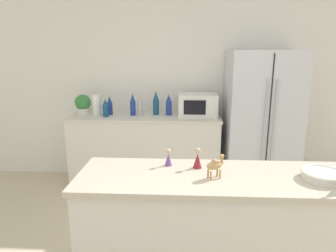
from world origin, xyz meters
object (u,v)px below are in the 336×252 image
potted_plant (83,104)px  back_bottle_2 (133,105)px  microwave (198,105)px  back_bottle_0 (110,106)px  fruit_bowl (323,175)px  paper_towel_roll (97,105)px  wise_man_figurine_crimson (168,158)px  refrigerator (260,123)px  wise_man_figurine_blue (198,159)px  back_bottle_1 (140,106)px  back_bottle_5 (169,105)px  back_bottle_3 (156,103)px  back_bottle_4 (106,108)px  camel_figurine (215,165)px

potted_plant → back_bottle_2: bearing=-2.6°
microwave → back_bottle_0: 1.13m
fruit_bowl → paper_towel_roll: bearing=135.4°
microwave → wise_man_figurine_crimson: bearing=-98.9°
microwave → back_bottle_0: size_ratio=1.95×
refrigerator → fruit_bowl: size_ratio=6.73×
potted_plant → wise_man_figurine_crimson: bearing=-56.4°
back_bottle_2 → wise_man_figurine_blue: (0.75, -1.81, -0.05)m
potted_plant → back_bottle_0: potted_plant is taller
refrigerator → fruit_bowl: 1.88m
back_bottle_1 → back_bottle_5: bearing=4.6°
wise_man_figurine_blue → wise_man_figurine_crimson: (-0.20, 0.03, -0.01)m
wise_man_figurine_crimson → back_bottle_3: bearing=97.9°
back_bottle_2 → back_bottle_0: bearing=175.6°
fruit_bowl → back_bottle_4: bearing=134.6°
back_bottle_1 → wise_man_figurine_blue: back_bottle_1 is taller
refrigerator → back_bottle_5: refrigerator is taller
potted_plant → back_bottle_4: potted_plant is taller
wise_man_figurine_crimson → wise_man_figurine_blue: bearing=-9.7°
potted_plant → microwave: 1.48m
refrigerator → back_bottle_2: 1.61m
back_bottle_5 → fruit_bowl: size_ratio=1.06×
microwave → back_bottle_4: 1.16m
potted_plant → wise_man_figurine_blue: bearing=-52.7°
back_bottle_3 → back_bottle_1: bearing=-167.0°
paper_towel_roll → camel_figurine: 2.36m
refrigerator → back_bottle_3: 1.33m
back_bottle_3 → fruit_bowl: (1.22, -2.02, -0.10)m
paper_towel_roll → back_bottle_5: size_ratio=0.96×
back_bottle_5 → microwave: bearing=-4.5°
fruit_bowl → camel_figurine: bearing=-178.9°
camel_figurine → back_bottle_0: bearing=119.8°
refrigerator → back_bottle_0: 1.91m
microwave → back_bottle_1: microwave is taller
back_bottle_2 → back_bottle_3: size_ratio=0.92×
back_bottle_3 → camel_figurine: bearing=-74.7°
wise_man_figurine_blue → back_bottle_0: bearing=119.7°
potted_plant → back_bottle_2: size_ratio=0.91×
back_bottle_4 → fruit_bowl: (1.84, -1.87, -0.06)m
potted_plant → back_bottle_2: 0.66m
refrigerator → back_bottle_3: size_ratio=5.63×
back_bottle_1 → back_bottle_4: (-0.42, -0.11, -0.01)m
potted_plant → refrigerator: bearing=-3.1°
camel_figurine → back_bottle_3: bearing=105.3°
refrigerator → back_bottle_2: (-1.60, 0.09, 0.19)m
back_bottle_4 → back_bottle_2: bearing=17.2°
back_bottle_2 → back_bottle_3: (0.29, 0.05, 0.01)m
wise_man_figurine_crimson → refrigerator: bearing=58.1°
paper_towel_roll → back_bottle_2: 0.46m
back_bottle_0 → potted_plant: bearing=178.9°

